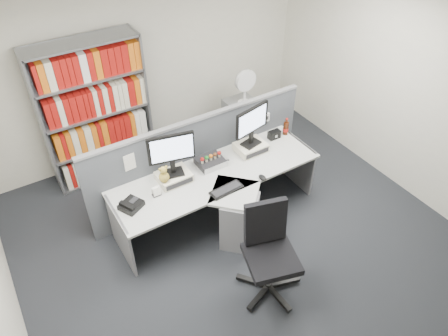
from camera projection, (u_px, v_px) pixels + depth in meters
ground at (253, 257)px, 5.06m from camera, size 5.50×5.50×0.00m
room_shell at (261, 134)px, 3.91m from camera, size 5.04×5.54×2.72m
partition at (200, 159)px, 5.46m from camera, size 3.00×0.08×1.27m
desk at (226, 200)px, 5.16m from camera, size 2.60×1.20×0.72m
monitor_riser_left at (174, 177)px, 5.00m from camera, size 0.38×0.31×0.10m
monitor_riser_right at (251, 147)px, 5.45m from camera, size 0.38×0.31×0.10m
monitor_left at (171, 151)px, 4.77m from camera, size 0.53×0.22×0.55m
monitor_right at (252, 123)px, 5.22m from camera, size 0.52×0.21×0.54m
desktop_pc at (210, 162)px, 5.23m from camera, size 0.32×0.29×0.08m
figurines at (211, 157)px, 5.16m from camera, size 0.29×0.05×0.09m
keyboard at (226, 190)px, 4.89m from camera, size 0.41×0.18×0.03m
mouse at (262, 178)px, 5.04m from camera, size 0.07×0.12×0.04m
desk_phone at (131, 205)px, 4.66m from camera, size 0.30×0.29×0.10m
desk_calendar at (156, 192)px, 4.80m from camera, size 0.10×0.07×0.12m
plush_toy at (164, 175)px, 4.81m from camera, size 0.12×0.12×0.21m
speaker at (274, 135)px, 5.66m from camera, size 0.17×0.09×0.11m
cola_bottle at (286, 128)px, 5.71m from camera, size 0.08×0.08×0.25m
shelving_unit at (96, 115)px, 5.66m from camera, size 1.41×0.40×2.00m
filing_cabinet at (244, 123)px, 6.62m from camera, size 0.45×0.61×0.70m
desk_fan at (245, 83)px, 6.18m from camera, size 0.33×0.20×0.56m
office_chair at (269, 249)px, 4.42m from camera, size 0.72×0.72×1.08m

